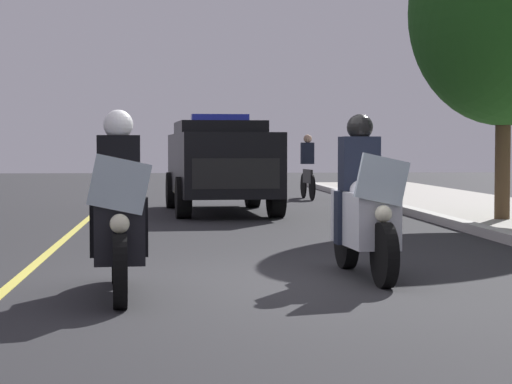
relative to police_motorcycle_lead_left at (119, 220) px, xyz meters
The scene contains 7 objects.
ground_plane 1.63m from the police_motorcycle_lead_left, 112.01° to the left, with size 80.00×80.00×0.00m, color #28282B.
lane_stripe_center 1.42m from the police_motorcycle_lead_left, 116.46° to the right, with size 48.00×0.12×0.01m, color #E0D14C.
police_motorcycle_lead_left is the anchor object (origin of this frame).
police_motorcycle_lead_right 2.67m from the police_motorcycle_lead_left, 111.18° to the left, with size 2.14×0.61×1.72m.
police_suv 10.98m from the police_motorcycle_lead_left, behind, with size 5.01×2.32×2.05m.
cyclist_background 16.14m from the police_motorcycle_lead_left, 165.60° to the left, with size 1.76×0.33×1.69m.
tree_far_back 10.13m from the police_motorcycle_lead_left, 139.50° to the left, with size 3.34×3.34×5.63m.
Camera 1 is at (9.30, -0.87, 1.37)m, focal length 66.16 mm.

